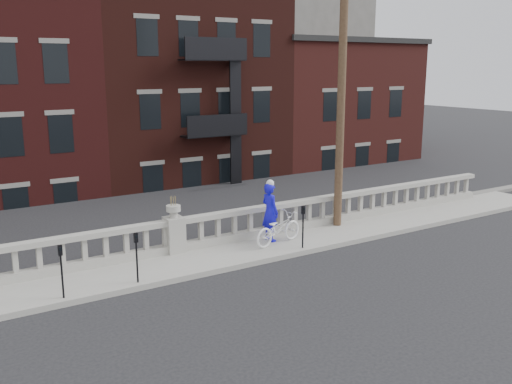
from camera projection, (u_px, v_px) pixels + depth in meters
ground at (240, 300)px, 14.31m from camera, size 120.00×120.00×0.00m
sidewalk at (188, 263)px, 16.77m from camera, size 32.00×2.20×0.15m
balustrade at (174, 236)px, 17.43m from camera, size 28.00×0.34×1.03m
planter_pedestal at (174, 231)px, 17.39m from camera, size 0.55×0.55×1.76m
lower_level at (45, 120)px, 33.04m from camera, size 80.00×44.00×20.80m
utility_pole at (342, 81)px, 19.38m from camera, size 1.60×0.28×10.00m
parking_meter_b at (61, 265)px, 13.89m from camera, size 0.10×0.09×1.36m
parking_meter_c at (137, 252)px, 14.89m from camera, size 0.10×0.09×1.36m
parking_meter_d at (303, 222)px, 17.73m from camera, size 0.10×0.09×1.36m
bicycle at (278, 228)px, 18.24m from camera, size 2.02×1.05×1.01m
cyclist at (270, 212)px, 18.47m from camera, size 0.52×0.74×1.92m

